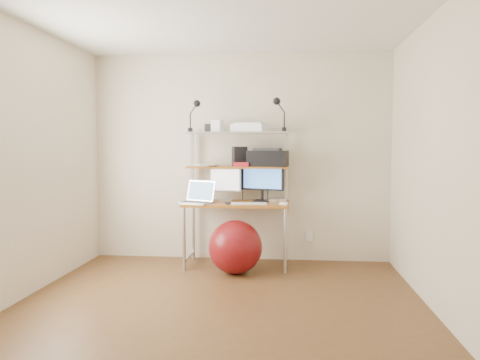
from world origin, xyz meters
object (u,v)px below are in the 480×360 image
(laptop, at_px, (199,198))
(exercise_ball, at_px, (235,247))
(monitor_black, at_px, (262,179))
(monitor_silver, at_px, (225,182))
(printer, at_px, (268,158))

(laptop, relative_size, exercise_ball, 0.77)
(monitor_black, height_order, laptop, monitor_black)
(monitor_black, distance_m, laptop, 0.78)
(monitor_silver, distance_m, monitor_black, 0.44)
(monitor_silver, distance_m, exercise_ball, 0.84)
(monitor_silver, distance_m, printer, 0.58)
(laptop, relative_size, printer, 0.92)
(monitor_silver, xyz_separation_m, monitor_black, (0.44, 0.01, 0.04))
(printer, bearing_deg, monitor_silver, -172.80)
(printer, distance_m, exercise_ball, 1.11)
(laptop, height_order, exercise_ball, laptop)
(exercise_ball, bearing_deg, printer, 54.49)
(monitor_black, bearing_deg, printer, -4.13)
(laptop, bearing_deg, monitor_silver, 64.20)
(monitor_silver, bearing_deg, exercise_ball, -68.31)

